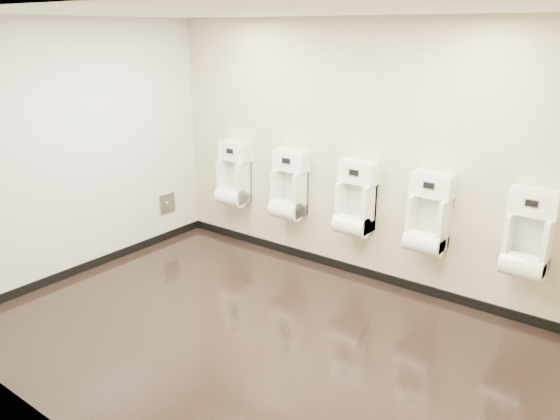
# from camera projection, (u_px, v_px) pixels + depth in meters

# --- Properties ---
(ground) EXTENTS (5.00, 3.50, 0.00)m
(ground) POSITION_uv_depth(u_px,v_px,m) (255.00, 337.00, 4.98)
(ground) COLOR black
(ground) RESTS_ON ground
(ceiling) EXTENTS (5.00, 3.50, 0.00)m
(ceiling) POSITION_uv_depth(u_px,v_px,m) (250.00, 11.00, 4.09)
(ceiling) COLOR silver
(back_wall) EXTENTS (5.00, 0.02, 2.80)m
(back_wall) POSITION_uv_depth(u_px,v_px,m) (357.00, 153.00, 5.86)
(back_wall) COLOR beige
(back_wall) RESTS_ON ground
(front_wall) EXTENTS (5.00, 0.02, 2.80)m
(front_wall) POSITION_uv_depth(u_px,v_px,m) (63.00, 256.00, 3.21)
(front_wall) COLOR beige
(front_wall) RESTS_ON ground
(left_wall) EXTENTS (0.02, 3.50, 2.80)m
(left_wall) POSITION_uv_depth(u_px,v_px,m) (77.00, 151.00, 5.97)
(left_wall) COLOR beige
(left_wall) RESTS_ON ground
(tile_overlay_left) EXTENTS (0.01, 3.50, 2.80)m
(tile_overlay_left) POSITION_uv_depth(u_px,v_px,m) (78.00, 151.00, 5.96)
(tile_overlay_left) COLOR silver
(tile_overlay_left) RESTS_ON ground
(skirting_back) EXTENTS (5.00, 0.02, 0.10)m
(skirting_back) POSITION_uv_depth(u_px,v_px,m) (351.00, 268.00, 6.28)
(skirting_back) COLOR black
(skirting_back) RESTS_ON ground
(skirting_left) EXTENTS (0.02, 3.50, 0.10)m
(skirting_left) POSITION_uv_depth(u_px,v_px,m) (91.00, 264.00, 6.39)
(skirting_left) COLOR black
(skirting_left) RESTS_ON ground
(access_panel) EXTENTS (0.04, 0.25, 0.25)m
(access_panel) POSITION_uv_depth(u_px,v_px,m) (167.00, 203.00, 7.15)
(access_panel) COLOR #9E9EA3
(access_panel) RESTS_ON left_wall
(urinal_0) EXTENTS (0.42, 0.32, 0.79)m
(urinal_0) POSITION_uv_depth(u_px,v_px,m) (234.00, 178.00, 6.87)
(urinal_0) COLOR white
(urinal_0) RESTS_ON back_wall
(urinal_1) EXTENTS (0.42, 0.32, 0.79)m
(urinal_1) POSITION_uv_depth(u_px,v_px,m) (289.00, 190.00, 6.38)
(urinal_1) COLOR white
(urinal_1) RESTS_ON back_wall
(urinal_2) EXTENTS (0.42, 0.32, 0.79)m
(urinal_2) POSITION_uv_depth(u_px,v_px,m) (355.00, 204.00, 5.87)
(urinal_2) COLOR white
(urinal_2) RESTS_ON back_wall
(urinal_3) EXTENTS (0.42, 0.32, 0.79)m
(urinal_3) POSITION_uv_depth(u_px,v_px,m) (428.00, 219.00, 5.40)
(urinal_3) COLOR white
(urinal_3) RESTS_ON back_wall
(urinal_4) EXTENTS (0.42, 0.32, 0.79)m
(urinal_4) POSITION_uv_depth(u_px,v_px,m) (528.00, 240.00, 4.87)
(urinal_4) COLOR white
(urinal_4) RESTS_ON back_wall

